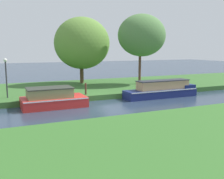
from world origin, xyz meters
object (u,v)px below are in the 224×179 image
object	(u,v)px
mooring_post_near	(178,84)
willow_tree_centre	(142,35)
navy_barge	(162,90)
mooring_post_far	(86,89)
red_narrowboat	(53,99)
willow_tree_left	(82,43)
lamp_post	(6,73)

from	to	relation	value
mooring_post_near	willow_tree_centre	bearing A→B (deg)	117.52
navy_barge	mooring_post_far	world-z (taller)	navy_barge
red_narrowboat	mooring_post_near	bearing A→B (deg)	7.51
navy_barge	willow_tree_left	xyz separation A→B (m)	(-4.05, 7.90, 3.78)
willow_tree_centre	mooring_post_far	xyz separation A→B (m)	(-6.92, -3.42, -4.27)
willow_tree_left	lamp_post	bearing A→B (deg)	-143.78
mooring_post_near	mooring_post_far	world-z (taller)	mooring_post_far
mooring_post_far	willow_tree_left	bearing A→B (deg)	73.64
mooring_post_far	red_narrowboat	bearing A→B (deg)	-151.78
navy_barge	mooring_post_far	distance (m)	6.12
red_narrowboat	willow_tree_left	distance (m)	9.95
red_narrowboat	mooring_post_far	xyz separation A→B (m)	(2.83, 1.52, 0.27)
mooring_post_near	red_narrowboat	bearing A→B (deg)	-172.49
red_narrowboat	mooring_post_far	bearing A→B (deg)	28.22
mooring_post_near	lamp_post	bearing A→B (deg)	176.07
willow_tree_left	willow_tree_centre	size ratio (longest dim) A/B	0.97
mooring_post_near	navy_barge	bearing A→B (deg)	-151.32
navy_barge	lamp_post	bearing A→B (deg)	167.68
red_narrowboat	mooring_post_far	distance (m)	3.23
navy_barge	willow_tree_left	size ratio (longest dim) A/B	0.94
red_narrowboat	willow_tree_centre	distance (m)	11.84
mooring_post_near	mooring_post_far	xyz separation A→B (m)	(-8.70, 0.00, 0.15)
navy_barge	lamp_post	size ratio (longest dim) A/B	2.21
willow_tree_left	mooring_post_far	size ratio (longest dim) A/B	7.45
mooring_post_near	mooring_post_far	size ratio (longest dim) A/B	0.66
mooring_post_far	mooring_post_near	bearing A→B (deg)	0.00
red_narrowboat	willow_tree_left	world-z (taller)	willow_tree_left
navy_barge	willow_tree_centre	bearing A→B (deg)	78.61
navy_barge	lamp_post	world-z (taller)	lamp_post
lamp_post	mooring_post_far	xyz separation A→B (m)	(5.50, -0.98, -1.32)
lamp_post	mooring_post_far	world-z (taller)	lamp_post
mooring_post_near	willow_tree_left	bearing A→B (deg)	136.98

